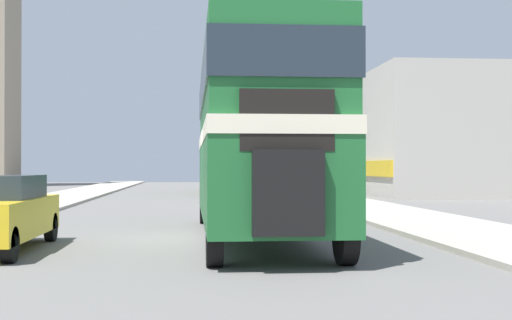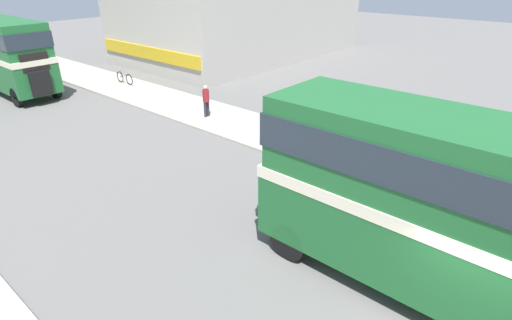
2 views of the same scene
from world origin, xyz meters
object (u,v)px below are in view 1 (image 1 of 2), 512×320
double_decker_bus (256,128)px  pedestrian_walking (339,181)px  bicycle_on_pavement (323,188)px  bus_distant (224,152)px

double_decker_bus → pedestrian_walking: size_ratio=6.90×
double_decker_bus → pedestrian_walking: double_decker_bus is taller
pedestrian_walking → bicycle_on_pavement: size_ratio=0.92×
double_decker_bus → bicycle_on_pavement: double_decker_bus is taller
bus_distant → bicycle_on_pavement: bearing=-44.3°
double_decker_bus → bus_distant: bearing=88.9°
pedestrian_walking → bus_distant: bearing=107.6°
double_decker_bus → pedestrian_walking: (4.94, 14.17, -1.54)m
double_decker_bus → bus_distant: double_decker_bus is taller
bus_distant → bicycle_on_pavement: (5.29, -5.16, -2.09)m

